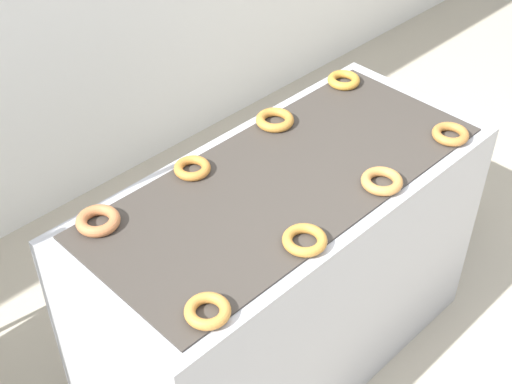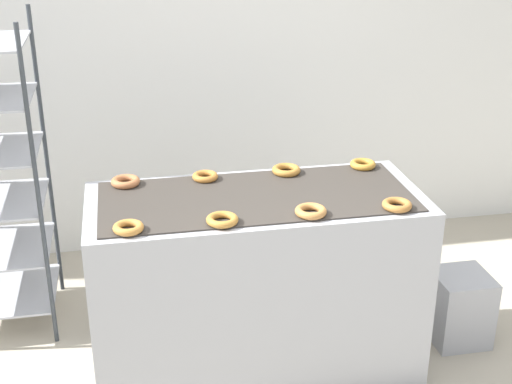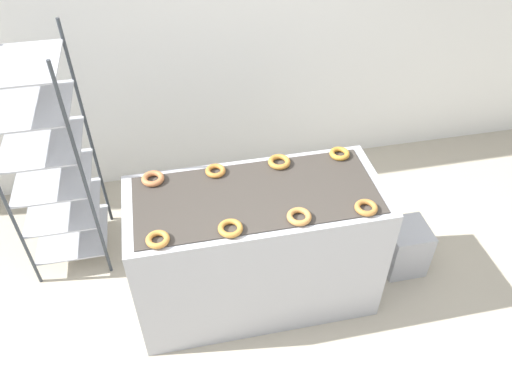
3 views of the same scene
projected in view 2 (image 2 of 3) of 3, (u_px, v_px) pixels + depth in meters
wall_back at (210, 41)px, 4.54m from camera, size 8.00×0.05×2.80m
fryer_machine at (256, 286)px, 3.53m from camera, size 1.58×0.70×0.97m
glaze_bin at (459, 307)px, 3.87m from camera, size 0.29×0.30×0.39m
donut_near_left at (128, 228)px, 2.99m from camera, size 0.13×0.13×0.03m
donut_near_midleft at (222, 220)px, 3.06m from camera, size 0.14×0.14×0.03m
donut_near_midright at (311, 211)px, 3.14m from camera, size 0.14×0.14×0.03m
donut_near_right at (397, 205)px, 3.20m from camera, size 0.13×0.13×0.03m
donut_far_left at (125, 182)px, 3.45m from camera, size 0.14×0.14×0.04m
donut_far_midleft at (205, 176)px, 3.52m from camera, size 0.13×0.13×0.03m
donut_far_midright at (286, 170)px, 3.60m from camera, size 0.14×0.14×0.03m
donut_far_right at (363, 164)px, 3.67m from camera, size 0.13×0.13×0.03m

